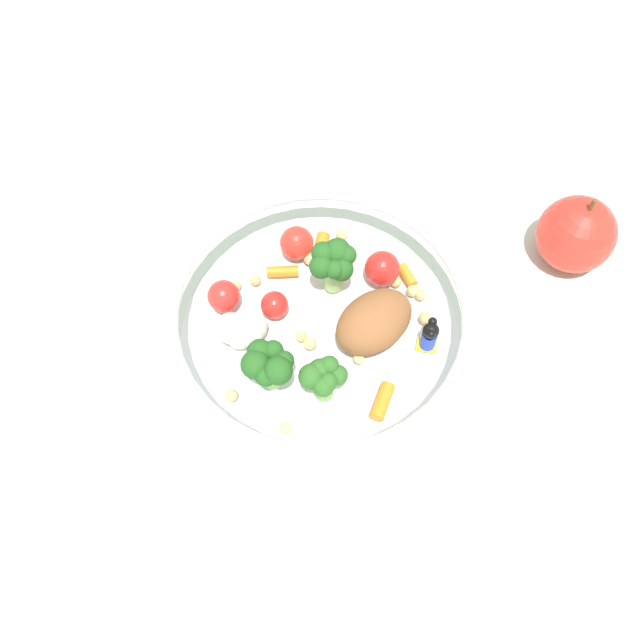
% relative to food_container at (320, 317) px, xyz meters
% --- Properties ---
extents(ground_plane, '(2.40, 2.40, 0.00)m').
position_rel_food_container_xyz_m(ground_plane, '(-0.02, 0.01, -0.03)').
color(ground_plane, silver).
extents(food_container, '(0.26, 0.26, 0.06)m').
position_rel_food_container_xyz_m(food_container, '(0.00, 0.00, 0.00)').
color(food_container, white).
rests_on(food_container, ground_plane).
extents(loose_apple, '(0.07, 0.07, 0.08)m').
position_rel_food_container_xyz_m(loose_apple, '(0.24, 0.04, 0.01)').
color(loose_apple, red).
rests_on(loose_apple, ground_plane).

